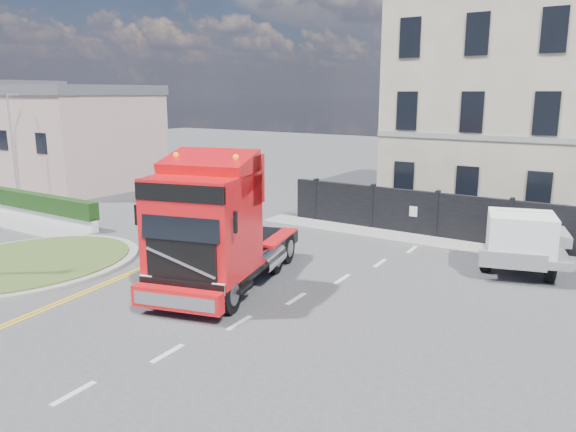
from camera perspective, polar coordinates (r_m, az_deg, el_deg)
The scene contains 12 objects.
ground at distance 19.23m, azimuth -5.96°, elevation -6.27°, with size 120.00×120.00×0.00m, color #424244.
traffic_island at distance 22.52m, azimuth -24.94°, elevation -4.38°, with size 6.80×6.80×0.17m.
hedge_wall at distance 29.65m, azimuth -23.76°, elevation 0.87°, with size 8.00×0.55×1.35m.
pavement_side at distance 29.23m, azimuth -25.45°, elevation -0.83°, with size 8.50×1.80×0.10m, color gray.
seaside_bldg_pink at distance 39.28m, azimuth -20.40°, elevation 7.07°, with size 8.00×8.00×6.00m, color #C19797.
seaside_bldg_cream at distance 47.05m, azimuth -24.16°, elevation 6.91°, with size 9.00×8.00×5.00m, color beige.
hoarding_fence at distance 24.08m, azimuth 20.60°, elevation -0.71°, with size 18.80×0.25×2.00m.
georgian_building at distance 30.98m, azimuth 23.60°, elevation 10.73°, with size 12.30×10.30×12.80m.
pavement_far at distance 23.57m, azimuth 18.61°, elevation -3.19°, with size 20.00×1.60×0.12m, color gray.
truck at distance 17.50m, azimuth -7.55°, elevation -1.62°, with size 4.50×7.63×4.30m.
flatbed_pickup at distance 21.06m, azimuth 22.84°, elevation -2.20°, with size 3.50×5.70×2.19m.
lamppost_slim at distance 35.59m, azimuth -26.27°, elevation 7.12°, with size 0.25×0.50×6.15m.
Camera 1 is at (11.73, -13.94, 6.14)m, focal length 35.00 mm.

